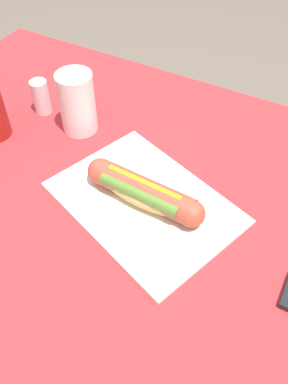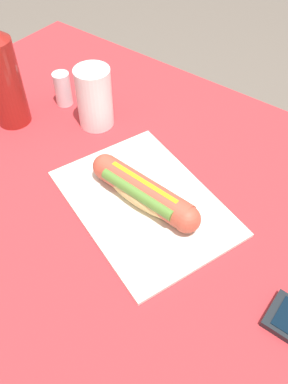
{
  "view_description": "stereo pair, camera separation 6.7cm",
  "coord_description": "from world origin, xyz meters",
  "views": [
    {
      "loc": [
        -0.27,
        0.38,
        1.29
      ],
      "look_at": [
        -0.06,
        -0.01,
        0.79
      ],
      "focal_mm": 37.28,
      "sensor_mm": 36.0,
      "label": 1
    },
    {
      "loc": [
        -0.33,
        0.35,
        1.29
      ],
      "look_at": [
        -0.06,
        -0.01,
        0.79
      ],
      "focal_mm": 37.28,
      "sensor_mm": 36.0,
      "label": 2
    }
  ],
  "objects": [
    {
      "name": "salt_shaker",
      "position": [
        0.26,
        -0.13,
        0.8
      ],
      "size": [
        0.04,
        0.04,
        0.07
      ],
      "primitive_type": "cylinder",
      "color": "silver",
      "rests_on": "dining_table"
    },
    {
      "name": "drinking_cup",
      "position": [
        0.16,
        -0.12,
        0.83
      ],
      "size": [
        0.07,
        0.07,
        0.13
      ],
      "primitive_type": "cylinder",
      "color": "white",
      "rests_on": "dining_table"
    },
    {
      "name": "paper_wrapper",
      "position": [
        -0.06,
        -0.01,
        0.77
      ],
      "size": [
        0.37,
        0.31,
        0.01
      ],
      "primitive_type": "cube",
      "rotation": [
        0.0,
        0.0,
        -0.34
      ],
      "color": "silver",
      "rests_on": "dining_table"
    },
    {
      "name": "dining_table",
      "position": [
        0.0,
        0.0,
        0.62
      ],
      "size": [
        1.13,
        0.81,
        0.76
      ],
      "color": "brown",
      "rests_on": "ground"
    },
    {
      "name": "ground_plane",
      "position": [
        0.0,
        0.0,
        0.0
      ],
      "size": [
        6.0,
        6.0,
        0.0
      ],
      "primitive_type": "plane",
      "color": "#6B6056",
      "rests_on": "ground"
    },
    {
      "name": "hot_dog",
      "position": [
        -0.06,
        -0.01,
        0.8
      ],
      "size": [
        0.23,
        0.06,
        0.05
      ],
      "color": "#E5BC75",
      "rests_on": "paper_wrapper"
    }
  ]
}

